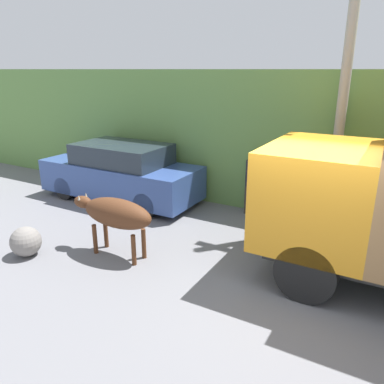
# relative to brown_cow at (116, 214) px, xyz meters

# --- Properties ---
(ground_plane) EXTENTS (60.00, 60.00, 0.00)m
(ground_plane) POSITION_rel_brown_cow_xyz_m (3.66, 0.57, -0.91)
(ground_plane) COLOR slate
(hillside_embankment) EXTENTS (32.00, 6.26, 3.64)m
(hillside_embankment) POSITION_rel_brown_cow_xyz_m (3.66, 6.94, 0.91)
(hillside_embankment) COLOR #608C47
(hillside_embankment) RESTS_ON ground_plane
(building_backdrop) EXTENTS (6.63, 2.70, 2.97)m
(building_backdrop) POSITION_rel_brown_cow_xyz_m (-0.56, 5.17, 0.59)
(building_backdrop) COLOR #C6B793
(building_backdrop) RESTS_ON ground_plane
(brown_cow) EXTENTS (1.94, 0.59, 1.22)m
(brown_cow) POSITION_rel_brown_cow_xyz_m (0.00, 0.00, 0.00)
(brown_cow) COLOR #512D19
(brown_cow) RESTS_ON ground_plane
(parked_suv) EXTENTS (4.69, 1.78, 1.66)m
(parked_suv) POSITION_rel_brown_cow_xyz_m (-2.17, 2.73, -0.11)
(parked_suv) COLOR #334C8C
(parked_suv) RESTS_ON ground_plane
(pedestrian_on_hill) EXTENTS (0.35, 0.35, 1.66)m
(pedestrian_on_hill) POSITION_rel_brown_cow_xyz_m (1.52, 3.52, 0.00)
(pedestrian_on_hill) COLOR #38332D
(pedestrian_on_hill) RESTS_ON ground_plane
(utility_pole) EXTENTS (0.90, 0.22, 6.88)m
(utility_pole) POSITION_rel_brown_cow_xyz_m (3.49, 3.50, 2.65)
(utility_pole) COLOR #9E998E
(utility_pole) RESTS_ON ground_plane
(roadside_rock) EXTENTS (0.62, 0.62, 0.62)m
(roadside_rock) POSITION_rel_brown_cow_xyz_m (-1.61, -0.94, -0.60)
(roadside_rock) COLOR gray
(roadside_rock) RESTS_ON ground_plane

